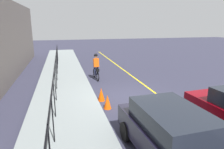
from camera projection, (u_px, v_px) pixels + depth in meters
ground_plane at (130, 97)px, 10.86m from camera, size 80.00×80.00×0.00m
lane_line_centre at (157, 94)px, 11.24m from camera, size 36.00×0.12×0.01m
sidewalk at (65, 101)px, 10.04m from camera, size 40.00×3.20×0.15m
iron_fence at (55, 73)px, 10.58m from camera, size 20.50×0.04×1.60m
cyclist_lead at (96, 67)px, 14.02m from camera, size 1.71×0.38×1.83m
parked_sedan_rear at (174, 136)px, 5.56m from camera, size 4.48×2.08×1.58m
traffic_cone_near at (101, 94)px, 10.26m from camera, size 0.36×0.36×0.68m
traffic_cone_far at (107, 102)px, 9.31m from camera, size 0.36×0.36×0.66m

